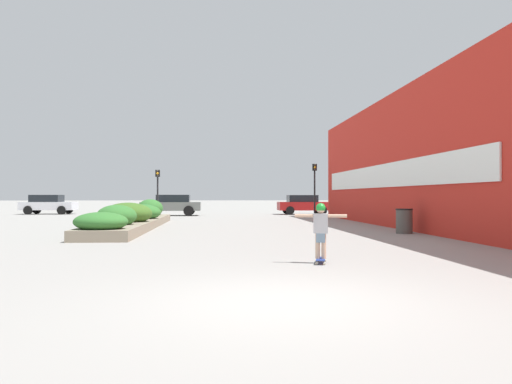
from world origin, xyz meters
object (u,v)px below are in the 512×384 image
skateboarder (321,225)px  car_center_left (421,204)px  skateboard (321,260)px  car_rightmost (304,204)px  car_leftmost (172,204)px  trash_bin (404,221)px  traffic_light_right (315,181)px  traffic_light_left (158,185)px  car_center_right (48,204)px

skateboarder → car_center_left: (13.74, 27.59, -0.03)m
skateboard → car_rightmost: 27.50m
skateboard → skateboarder: skateboarder is taller
skateboarder → car_leftmost: (-5.35, 25.47, 0.00)m
trash_bin → car_rightmost: 19.32m
skateboard → traffic_light_right: (4.34, 22.60, 2.33)m
trash_bin → traffic_light_right: size_ratio=0.26×
car_center_left → traffic_light_right: (-9.40, -4.99, 1.64)m
traffic_light_left → traffic_light_right: traffic_light_right is taller
car_center_right → car_rightmost: size_ratio=1.00×
trash_bin → car_rightmost: size_ratio=0.23×
traffic_light_right → traffic_light_left: bearing=-179.6°
car_leftmost → trash_bin: bearing=-150.1°
skateboard → traffic_light_left: traffic_light_left is taller
skateboarder → car_center_left: 30.82m
skateboard → skateboarder: bearing=-76.6°
trash_bin → skateboarder: bearing=-121.4°
car_rightmost → traffic_light_left: size_ratio=1.28×
traffic_light_left → traffic_light_right: (10.33, 0.07, 0.27)m
car_rightmost → traffic_light_right: (-0.05, -4.54, 1.63)m
skateboarder → trash_bin: 9.18m
trash_bin → car_center_right: 29.11m
skateboarder → car_center_left: bearing=77.0°
traffic_light_left → skateboard: bearing=-75.1°
car_center_right → car_rightmost: (19.44, -1.99, -0.01)m
skateboard → trash_bin: 9.18m
skateboarder → traffic_light_left: size_ratio=0.37×
car_rightmost → traffic_light_left: traffic_light_left is taller
car_leftmost → traffic_light_right: (9.69, -2.87, 1.61)m
car_leftmost → traffic_light_right: bearing=-106.5°
car_center_left → car_rightmost: 9.36m
trash_bin → car_center_left: car_center_left is taller
car_center_left → skateboarder: bearing=-26.5°
skateboard → car_center_right: size_ratio=0.17×
skateboard → trash_bin: trash_bin is taller
car_leftmost → car_center_left: car_leftmost is taller
skateboarder → trash_bin: skateboarder is taller
car_center_right → traffic_light_left: 11.29m
skateboarder → car_rightmost: car_rightmost is taller
skateboarder → trash_bin: bearing=72.0°
skateboarder → car_leftmost: car_leftmost is taller
skateboard → trash_bin: bearing=72.0°
car_center_right → car_leftmost: bearing=69.3°
car_center_right → car_rightmost: 19.54m
traffic_light_left → skateboarder: bearing=-75.1°
car_center_left → traffic_light_left: traffic_light_left is taller
skateboard → car_center_left: (13.74, 27.59, 0.69)m
trash_bin → traffic_light_right: bearing=91.7°
car_center_right → traffic_light_right: (19.39, -6.53, 1.63)m
skateboard → traffic_light_right: traffic_light_right is taller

